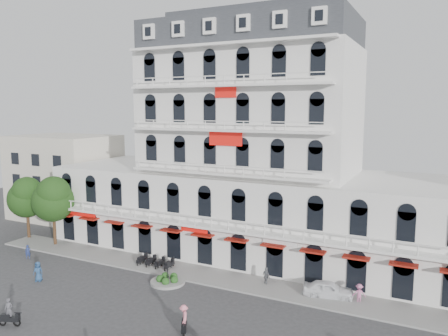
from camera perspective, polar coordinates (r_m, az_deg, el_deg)
ground at (r=35.61m, az=-8.75°, el=-18.80°), size 120.00×120.00×0.00m
sidewalk at (r=42.57m, az=-1.57°, el=-14.00°), size 53.00×4.00×0.16m
main_building at (r=48.02m, az=3.42°, el=0.70°), size 45.00×15.00×25.80m
flank_building_west at (r=67.54m, az=-20.03°, el=-1.08°), size 14.00×10.00×12.00m
traffic_island at (r=41.56m, az=-7.35°, el=-14.36°), size 3.20×3.20×1.60m
parked_scooter_row at (r=45.57m, az=-8.94°, el=-12.70°), size 4.40×1.80×1.10m
tree_west_outer at (r=58.13m, az=-24.37°, el=-3.34°), size 4.50×4.48×7.76m
tree_west_inner at (r=54.00m, az=-21.43°, el=-3.63°), size 4.76×4.76×8.25m
parked_car at (r=39.28m, az=13.45°, el=-15.15°), size 4.44×2.48×1.43m
rider_west at (r=37.24m, az=-26.27°, el=-16.69°), size 1.62×0.89×2.14m
rider_center at (r=32.76m, az=-5.26°, el=-19.00°), size 1.08×1.55×2.16m
pedestrian_left at (r=44.87m, az=-23.12°, el=-12.33°), size 1.06×0.88×1.85m
pedestrian_mid at (r=40.69m, az=5.55°, el=-13.92°), size 1.07×0.89×1.71m
pedestrian_right at (r=38.82m, az=17.24°, el=-15.40°), size 1.18×0.83×1.65m
pedestrian_far at (r=51.62m, az=-24.24°, el=-9.96°), size 0.63×0.65×1.49m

